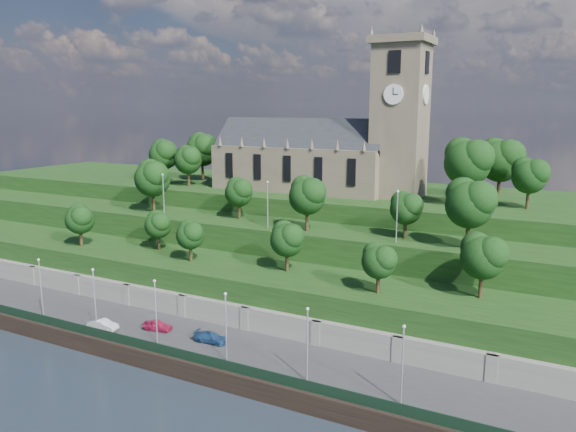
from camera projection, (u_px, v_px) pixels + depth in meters
The scene contains 17 objects.
ground at pixel (157, 372), 64.83m from camera, with size 320.00×320.00×0.00m, color #1B222B.
promenade at pixel (189, 344), 69.86m from camera, with size 160.00×12.00×2.00m, color #2D2D30.
quay_wall at pixel (157, 363), 64.58m from camera, with size 160.00×0.50×2.20m, color black.
fence at pixel (160, 349), 64.85m from camera, with size 160.00×0.10×1.20m, color black.
retaining_wall at pixel (216, 317), 74.76m from camera, with size 160.00×2.10×5.00m.
embankment_lower at pixel (240, 293), 79.71m from camera, with size 160.00×12.00×8.00m, color #163411.
embankment_upper at pixel (277, 261), 88.89m from camera, with size 160.00×10.00×12.00m, color #163411.
hilltop at pixel (330, 227), 106.86m from camera, with size 160.00×32.00×15.00m, color #163411.
church at pixel (327, 150), 100.12m from camera, with size 38.60×12.35×27.60m.
trees_lower at pixel (265, 237), 76.45m from camera, with size 66.42×8.90×7.74m.
trees_upper at pixel (297, 191), 83.81m from camera, with size 59.94×8.37×9.21m.
trees_hilltop at pixel (338, 157), 98.23m from camera, with size 73.84×16.04×10.53m.
lamp_posts_promenade at pixel (156, 307), 66.63m from camera, with size 60.36×0.36×8.13m.
lamp_posts_upper at pixel (268, 201), 84.32m from camera, with size 40.36×0.36×7.19m.
car_left at pixel (158, 325), 71.63m from camera, with size 1.54×3.84×1.31m, color #A41B40.
car_middle at pixel (103, 325), 71.74m from camera, with size 1.46×4.20×1.38m, color #A3A4A7.
car_right at pixel (211, 337), 67.98m from camera, with size 1.74×4.27×1.24m, color navy.
Camera 1 is at (41.29, -46.28, 30.17)m, focal length 35.00 mm.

